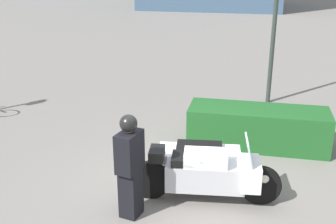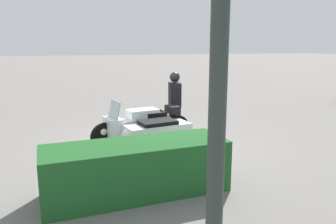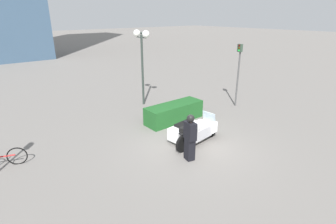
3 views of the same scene
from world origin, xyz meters
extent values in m
plane|color=slate|center=(0.00, 0.00, 0.00)|extent=(160.00, 160.00, 0.00)
cylinder|color=black|center=(1.30, 0.12, 0.34)|extent=(0.69, 0.17, 0.68)
cylinder|color=black|center=(-0.54, -0.08, 0.34)|extent=(0.69, 0.17, 0.68)
cylinder|color=black|center=(0.14, 0.58, 0.27)|extent=(0.54, 0.16, 0.53)
cube|color=#B7B7BC|center=(0.38, 0.02, 0.46)|extent=(1.34, 0.60, 0.45)
cube|color=white|center=(0.38, 0.02, 0.79)|extent=(0.75, 0.51, 0.24)
cube|color=black|center=(0.09, -0.02, 0.77)|extent=(0.57, 0.49, 0.12)
cube|color=white|center=(1.11, 0.10, 0.55)|extent=(0.39, 0.65, 0.44)
cube|color=silver|center=(1.06, 0.09, 0.97)|extent=(0.18, 0.60, 0.40)
sphere|color=white|center=(1.34, 0.12, 0.49)|extent=(0.18, 0.18, 0.18)
cube|color=white|center=(0.20, 0.58, 0.41)|extent=(1.53, 0.76, 0.50)
sphere|color=white|center=(0.82, 0.65, 0.43)|extent=(0.48, 0.48, 0.47)
cube|color=black|center=(0.20, 0.58, 0.70)|extent=(0.86, 0.60, 0.09)
cube|color=black|center=(-0.42, -0.07, 0.84)|extent=(0.28, 0.43, 0.18)
cube|color=black|center=(-0.71, -0.64, 0.40)|extent=(0.35, 0.38, 0.80)
cube|color=black|center=(-0.71, -0.64, 1.11)|extent=(0.38, 0.52, 0.63)
sphere|color=tan|center=(-0.71, -0.64, 1.54)|extent=(0.22, 0.22, 0.22)
sphere|color=black|center=(-0.71, -0.64, 1.58)|extent=(0.27, 0.27, 0.27)
cube|color=#1E5623|center=(1.22, 2.45, 0.43)|extent=(2.96, 0.98, 0.85)
cylinder|color=#2D3833|center=(1.50, 5.48, 1.94)|extent=(0.12, 0.12, 3.87)
camera|label=1|loc=(1.05, -6.17, 3.91)|focal=45.00mm
camera|label=2|loc=(2.56, 7.32, 2.38)|focal=35.00mm
camera|label=3|loc=(-6.52, -6.50, 4.90)|focal=28.00mm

